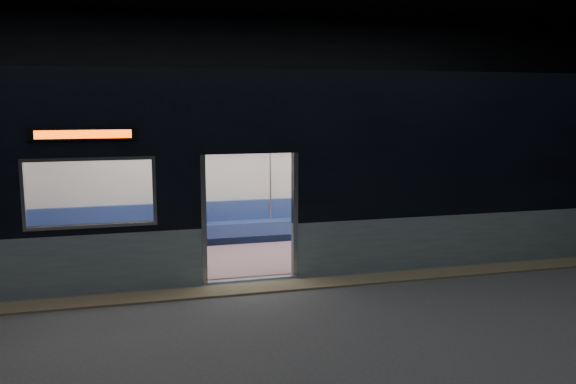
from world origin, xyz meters
name	(u,v)px	position (x,y,z in m)	size (l,w,h in m)	color
station_floor	(265,301)	(0.00, 0.00, -0.01)	(24.00, 14.00, 0.01)	#47494C
station_envelope	(264,42)	(0.00, 0.00, 3.66)	(24.00, 14.00, 5.00)	black
tactile_strip	(257,288)	(0.00, 0.55, 0.01)	(22.80, 0.50, 0.03)	#8C7F59
metro_car	(233,158)	(0.00, 2.54, 1.85)	(18.00, 3.04, 3.35)	#93A8B0
passenger	(185,208)	(-0.79, 3.55, 0.79)	(0.41, 0.69, 1.36)	black
handbag	(187,216)	(-0.78, 3.33, 0.68)	(0.29, 0.25, 0.15)	black
transit_map	(324,168)	(2.17, 3.85, 1.46)	(0.95, 0.03, 0.62)	white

